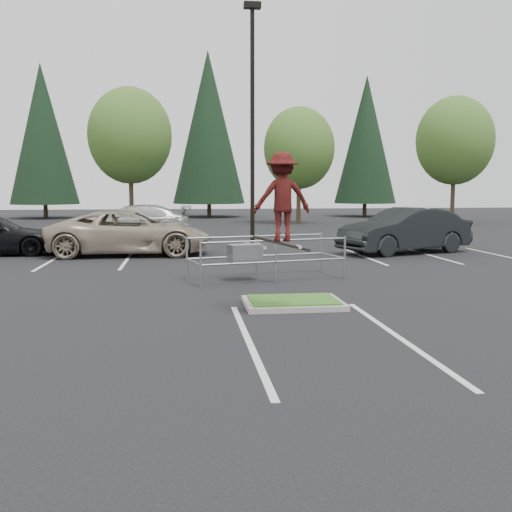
{
  "coord_description": "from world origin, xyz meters",
  "views": [
    {
      "loc": [
        -2.49,
        -13.11,
        2.68
      ],
      "look_at": [
        -0.66,
        1.5,
        0.97
      ],
      "focal_mm": 42.0,
      "sensor_mm": 36.0,
      "label": 1
    }
  ],
  "objects": [
    {
      "name": "car_l_tan",
      "position": [
        -4.5,
        10.81,
        0.88
      ],
      "size": [
        6.34,
        2.94,
        1.76
      ],
      "primitive_type": "imported",
      "rotation": [
        0.0,
        0.0,
        1.57
      ],
      "color": "gray",
      "rests_on": "ground"
    },
    {
      "name": "conif_a",
      "position": [
        -14.0,
        40.0,
        7.1
      ],
      "size": [
        5.72,
        5.72,
        13.0
      ],
      "color": "#38281C",
      "rests_on": "ground"
    },
    {
      "name": "car_far_silver",
      "position": [
        -5.0,
        18.25,
        0.88
      ],
      "size": [
        6.17,
        2.77,
        1.75
      ],
      "primitive_type": "imported",
      "rotation": [
        0.0,
        0.0,
        4.76
      ],
      "color": "#9A9A95",
      "rests_on": "ground"
    },
    {
      "name": "conif_b",
      "position": [
        0.0,
        40.5,
        7.85
      ],
      "size": [
        6.38,
        6.38,
        14.5
      ],
      "color": "#38281C",
      "rests_on": "ground"
    },
    {
      "name": "ground",
      "position": [
        0.0,
        0.0,
        0.0
      ],
      "size": [
        120.0,
        120.0,
        0.0
      ],
      "primitive_type": "plane",
      "color": "black",
      "rests_on": "ground"
    },
    {
      "name": "grass_median",
      "position": [
        0.0,
        0.0,
        0.08
      ],
      "size": [
        2.2,
        1.6,
        0.16
      ],
      "color": "gray",
      "rests_on": "ground"
    },
    {
      "name": "stall_lines",
      "position": [
        -1.35,
        6.02,
        0.0
      ],
      "size": [
        22.62,
        17.6,
        0.01
      ],
      "color": "silver",
      "rests_on": "ground"
    },
    {
      "name": "car_r_charc",
      "position": [
        6.5,
        10.14,
        0.92
      ],
      "size": [
        5.9,
        3.72,
        1.83
      ],
      "primitive_type": "imported",
      "rotation": [
        0.0,
        0.0,
        5.06
      ],
      "color": "black",
      "rests_on": "ground"
    },
    {
      "name": "decid_b",
      "position": [
        -6.01,
        30.53,
        6.04
      ],
      "size": [
        5.89,
        5.89,
        9.64
      ],
      "color": "#38281C",
      "rests_on": "ground"
    },
    {
      "name": "light_pole",
      "position": [
        0.5,
        12.0,
        4.56
      ],
      "size": [
        0.7,
        0.6,
        10.12
      ],
      "color": "gray",
      "rests_on": "ground"
    },
    {
      "name": "cart_corral",
      "position": [
        -0.54,
        3.88,
        0.78
      ],
      "size": [
        4.64,
        2.55,
        1.25
      ],
      "rotation": [
        0.0,
        0.0,
        0.24
      ],
      "color": "gray",
      "rests_on": "ground"
    },
    {
      "name": "skateboarder",
      "position": [
        -0.44,
        -1.0,
        2.46
      ],
      "size": [
        1.22,
        0.75,
        2.04
      ],
      "rotation": [
        0.0,
        0.0,
        3.21
      ],
      "color": "black",
      "rests_on": "ground"
    },
    {
      "name": "decid_c",
      "position": [
        5.99,
        29.83,
        5.25
      ],
      "size": [
        5.12,
        5.12,
        8.38
      ],
      "color": "#38281C",
      "rests_on": "ground"
    },
    {
      "name": "conif_c",
      "position": [
        14.0,
        39.5,
        6.85
      ],
      "size": [
        5.5,
        5.5,
        12.5
      ],
      "color": "#38281C",
      "rests_on": "ground"
    },
    {
      "name": "decid_d",
      "position": [
        17.99,
        30.33,
        5.91
      ],
      "size": [
        5.76,
        5.76,
        9.43
      ],
      "color": "#38281C",
      "rests_on": "ground"
    }
  ]
}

